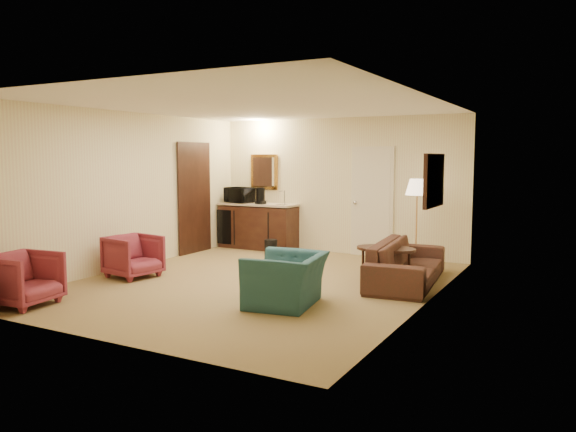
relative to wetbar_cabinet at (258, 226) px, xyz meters
name	(u,v)px	position (x,y,z in m)	size (l,w,h in m)	color
ground	(258,283)	(1.65, -2.72, -0.46)	(6.00, 6.00, 0.00)	olive
room_walls	(277,166)	(1.55, -1.95, 1.26)	(5.02, 6.01, 2.61)	beige
wetbar_cabinet	(258,226)	(0.00, 0.00, 0.00)	(1.64, 0.58, 0.92)	#3C2113
sofa	(407,256)	(3.60, -1.71, -0.04)	(2.13, 0.62, 0.83)	black
teal_armchair	(286,271)	(2.63, -3.62, -0.02)	(1.00, 0.65, 0.87)	#1F4C4F
rose_chair_near	(133,254)	(-0.25, -3.29, -0.10)	(0.70, 0.66, 0.72)	maroon
rose_chair_far	(24,276)	(-0.25, -5.20, -0.09)	(0.72, 0.67, 0.74)	maroon
coffee_table	(386,264)	(3.29, -1.72, -0.20)	(0.90, 0.61, 0.52)	black
floor_lamp	(416,223)	(3.35, -0.32, 0.29)	(0.40, 0.40, 1.50)	#B77F3D
waste_bin	(271,247)	(0.65, -0.60, -0.31)	(0.24, 0.24, 0.30)	black
microwave	(239,193)	(-0.44, -0.02, 0.65)	(0.57, 0.31, 0.38)	black
coffee_maker	(261,196)	(0.12, -0.09, 0.63)	(0.18, 0.18, 0.33)	black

